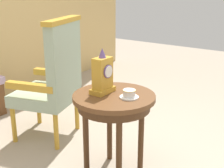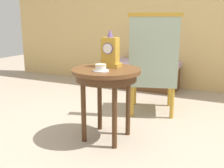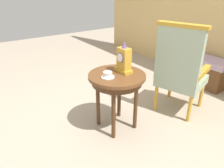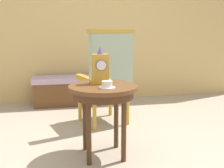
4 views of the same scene
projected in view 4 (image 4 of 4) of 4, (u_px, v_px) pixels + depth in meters
The scene contains 7 objects.
ground_plane at pixel (109, 159), 2.41m from camera, with size 10.00×10.00×0.00m, color tan.
wall_back at pixel (82, 13), 4.31m from camera, with size 6.00×0.10×2.80m, color tan.
side_table at pixel (103, 95), 2.38m from camera, with size 0.61×0.61×0.65m.
teacup_left at pixel (107, 85), 2.24m from camera, with size 0.14×0.14×0.06m.
mantel_clock at pixel (100, 69), 2.43m from camera, with size 0.19×0.11×0.34m.
armchair at pixel (107, 77), 3.19m from camera, with size 0.67×0.67×1.14m.
window_bench at pixel (67, 90), 4.19m from camera, with size 1.03×0.40×0.44m.
Camera 4 is at (-0.42, -2.20, 1.11)m, focal length 43.46 mm.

